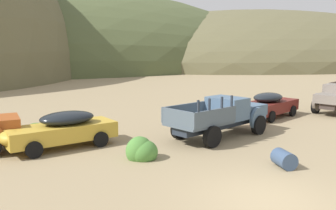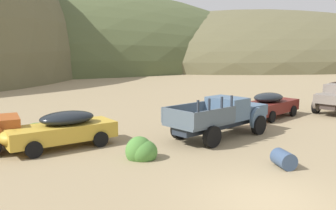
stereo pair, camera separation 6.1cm
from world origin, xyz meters
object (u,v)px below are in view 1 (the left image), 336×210
Objects in this scene: car_faded_yellow at (58,130)px; car_oxblood at (271,104)px; truck_chalk_blue at (225,116)px; oil_drum_tipped at (284,159)px.

car_faded_yellow is 1.01× the size of car_oxblood.
car_faded_yellow is at bearing 166.77° from car_oxblood.
car_faded_yellow is 7.88m from truck_chalk_blue.
oil_drum_tipped is at bearing -117.11° from truck_chalk_blue.
oil_drum_tipped is at bearing 128.51° from car_faded_yellow.
car_faded_yellow and car_oxblood have the same top height.
car_oxblood is 9.93m from oil_drum_tipped.
oil_drum_tipped is at bearing -148.88° from car_oxblood.
car_faded_yellow is 13.21m from car_oxblood.
car_faded_yellow is 0.82× the size of truck_chalk_blue.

